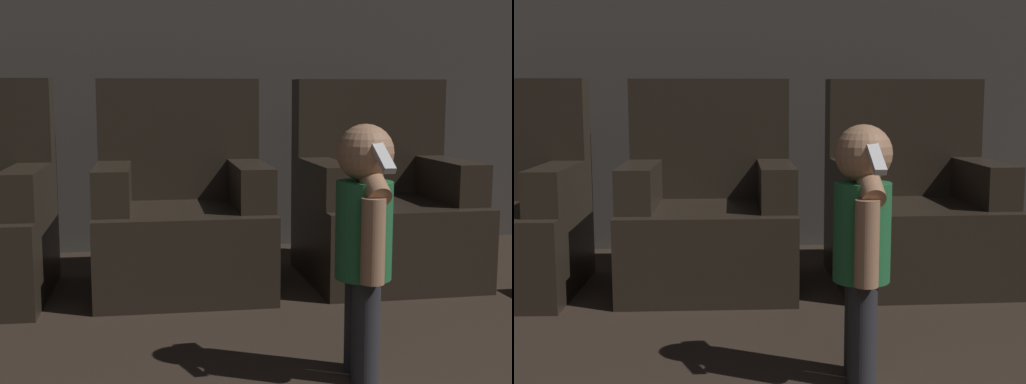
# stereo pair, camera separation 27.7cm
# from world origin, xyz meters

# --- Properties ---
(wall_back) EXTENTS (8.40, 0.05, 2.60)m
(wall_back) POSITION_xyz_m (0.00, 4.50, 1.30)
(wall_back) COLOR #423D38
(wall_back) RESTS_ON ground_plane
(armchair_middle) EXTENTS (0.82, 0.79, 1.00)m
(armchair_middle) POSITION_xyz_m (-0.26, 3.64, 0.34)
(armchair_middle) COLOR black
(armchair_middle) RESTS_ON ground_plane
(armchair_right) EXTENTS (0.80, 0.77, 1.00)m
(armchair_right) POSITION_xyz_m (0.75, 3.64, 0.34)
(armchair_right) COLOR black
(armchair_right) RESTS_ON ground_plane
(person_toddler) EXTENTS (0.18, 0.33, 0.83)m
(person_toddler) POSITION_xyz_m (0.22, 2.40, 0.49)
(person_toddler) COLOR #28282D
(person_toddler) RESTS_ON ground_plane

